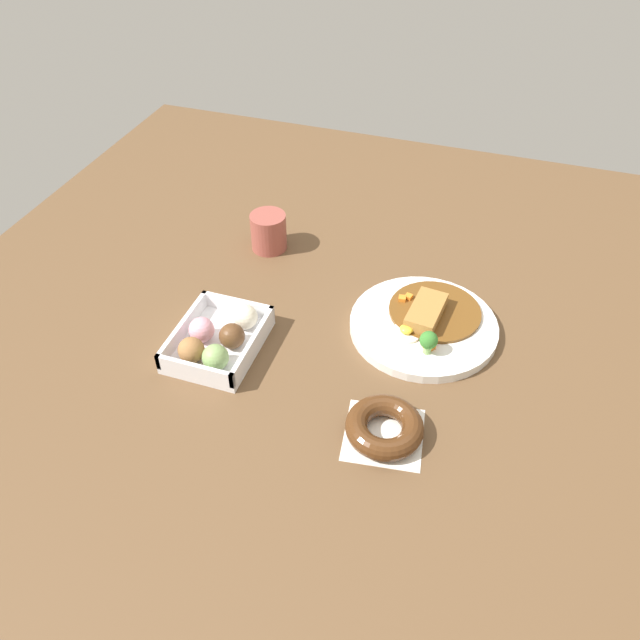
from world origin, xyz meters
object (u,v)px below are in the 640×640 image
object	(u,v)px
curry_plate	(425,324)
coffee_mug	(269,232)
donut_box	(218,340)
chocolate_ring_donut	(384,427)

from	to	relation	value
curry_plate	coffee_mug	xyz separation A→B (m)	(0.15, 0.37, 0.03)
curry_plate	donut_box	distance (m)	0.37
chocolate_ring_donut	coffee_mug	size ratio (longest dim) A/B	1.71
donut_box	coffee_mug	size ratio (longest dim) A/B	2.28
curry_plate	donut_box	xyz separation A→B (m)	(-0.17, 0.33, 0.01)
curry_plate	donut_box	world-z (taller)	curry_plate
donut_box	chocolate_ring_donut	xyz separation A→B (m)	(-0.09, -0.32, -0.01)
donut_box	coffee_mug	distance (m)	0.32
coffee_mug	donut_box	bearing A→B (deg)	-174.31
coffee_mug	chocolate_ring_donut	bearing A→B (deg)	-138.91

